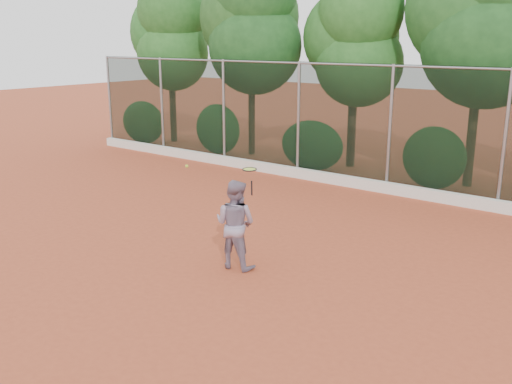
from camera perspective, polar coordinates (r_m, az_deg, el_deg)
The scene contains 7 objects.
ground at distance 10.81m, azimuth -3.27°, elevation -7.51°, with size 80.00×80.00×0.00m, color #AA4628.
concrete_curb at distance 16.26m, azimuth 12.64°, elevation 0.48°, with size 24.00×0.20×0.30m, color silver.
tennis_player at distance 10.54m, azimuth -2.09°, elevation -3.22°, with size 0.82×0.64×1.68m, color gray.
chainlink_fence at distance 16.09m, azimuth 13.26°, elevation 6.50°, with size 24.09×0.09×3.50m.
foliage_backdrop at distance 17.96m, azimuth 14.87°, elevation 15.41°, with size 23.70×3.63×7.55m.
tennis_racket at distance 9.99m, azimuth -0.62°, elevation 2.06°, with size 0.34×0.34×0.50m.
tennis_ball_in_flight at distance 11.74m, azimuth -6.94°, elevation 2.58°, with size 0.07×0.07×0.07m.
Camera 1 is at (6.57, -7.51, 4.15)m, focal length 40.00 mm.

